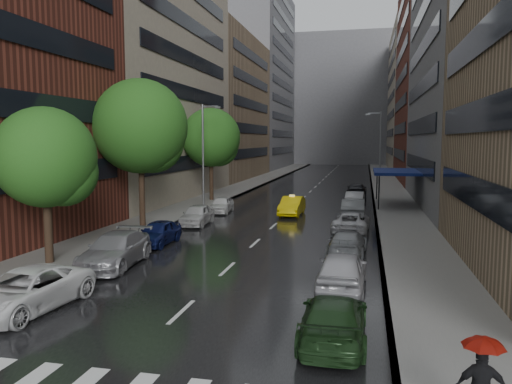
# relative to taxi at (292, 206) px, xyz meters

# --- Properties ---
(ground) EXTENTS (220.00, 220.00, 0.00)m
(ground) POSITION_rel_taxi_xyz_m (-0.53, -27.36, -0.75)
(ground) COLOR gray
(ground) RESTS_ON ground
(road) EXTENTS (14.00, 140.00, 0.01)m
(road) POSITION_rel_taxi_xyz_m (-0.53, 22.64, -0.74)
(road) COLOR black
(road) RESTS_ON ground
(sidewalk_left) EXTENTS (4.00, 140.00, 0.15)m
(sidewalk_left) POSITION_rel_taxi_xyz_m (-9.53, 22.64, -0.67)
(sidewalk_left) COLOR gray
(sidewalk_left) RESTS_ON ground
(sidewalk_right) EXTENTS (4.00, 140.00, 0.15)m
(sidewalk_right) POSITION_rel_taxi_xyz_m (8.47, 22.64, -0.67)
(sidewalk_right) COLOR gray
(sidewalk_right) RESTS_ON ground
(buildings_left) EXTENTS (8.00, 108.00, 38.00)m
(buildings_left) POSITION_rel_taxi_xyz_m (-15.53, 31.43, 15.24)
(buildings_left) COLOR maroon
(buildings_left) RESTS_ON ground
(buildings_right) EXTENTS (8.05, 109.10, 36.00)m
(buildings_right) POSITION_rel_taxi_xyz_m (14.47, 29.34, 14.28)
(buildings_right) COLOR #937A5B
(buildings_right) RESTS_ON ground
(building_far) EXTENTS (40.00, 14.00, 32.00)m
(building_far) POSITION_rel_taxi_xyz_m (-0.53, 90.64, 15.25)
(building_far) COLOR slate
(building_far) RESTS_ON ground
(tree_near) EXTENTS (4.78, 4.78, 7.61)m
(tree_near) POSITION_rel_taxi_xyz_m (-9.13, -18.50, 4.46)
(tree_near) COLOR #382619
(tree_near) RESTS_ON ground
(tree_mid) EXTENTS (6.35, 6.35, 10.12)m
(tree_mid) POSITION_rel_taxi_xyz_m (-9.13, -8.14, 6.18)
(tree_mid) COLOR #382619
(tree_mid) RESTS_ON ground
(tree_far) EXTENTS (5.74, 5.74, 9.15)m
(tree_far) POSITION_rel_taxi_xyz_m (-9.13, 7.55, 5.52)
(tree_far) COLOR #382619
(tree_far) RESTS_ON ground
(taxi) EXTENTS (1.69, 4.59, 1.50)m
(taxi) POSITION_rel_taxi_xyz_m (0.00, 0.00, 0.00)
(taxi) COLOR yellow
(taxi) RESTS_ON ground
(parked_cars_left) EXTENTS (2.95, 29.41, 1.58)m
(parked_cars_left) POSITION_rel_taxi_xyz_m (-5.93, -14.90, -0.01)
(parked_cars_left) COLOR white
(parked_cars_left) RESTS_ON ground
(parked_cars_right) EXTENTS (2.47, 43.98, 1.60)m
(parked_cars_right) POSITION_rel_taxi_xyz_m (4.87, -6.51, -0.02)
(parked_cars_right) COLOR #1A3618
(parked_cars_right) RESTS_ON ground
(ped_red_umbrella) EXTENTS (1.05, 0.82, 2.01)m
(ped_red_umbrella) POSITION_rel_taxi_xyz_m (8.08, -29.10, 0.58)
(ped_red_umbrella) COLOR black
(ped_red_umbrella) RESTS_ON sidewalk_right
(street_lamp_left) EXTENTS (1.74, 0.22, 9.00)m
(street_lamp_left) POSITION_rel_taxi_xyz_m (-8.25, 2.64, 4.14)
(street_lamp_left) COLOR gray
(street_lamp_left) RESTS_ON sidewalk_left
(street_lamp_right) EXTENTS (1.74, 0.22, 9.00)m
(street_lamp_right) POSITION_rel_taxi_xyz_m (7.19, 17.64, 4.14)
(street_lamp_right) COLOR gray
(street_lamp_right) RESTS_ON sidewalk_right
(awning) EXTENTS (4.00, 8.00, 3.12)m
(awning) POSITION_rel_taxi_xyz_m (8.45, 7.64, 2.38)
(awning) COLOR navy
(awning) RESTS_ON sidewalk_right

